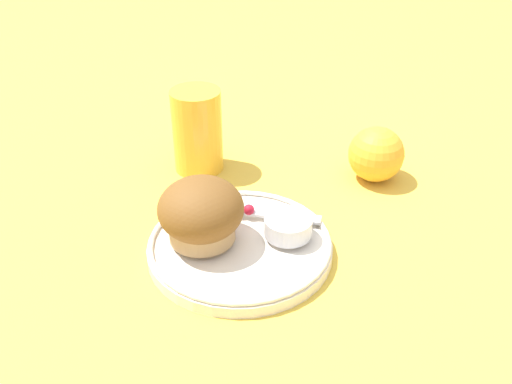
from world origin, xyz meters
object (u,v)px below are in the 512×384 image
orange_fruit (376,154)px  juice_glass (197,131)px  butter_knife (256,212)px  muffin (201,213)px

orange_fruit → juice_glass: 0.25m
butter_knife → orange_fruit: 0.20m
muffin → butter_knife: bearing=52.0°
muffin → orange_fruit: size_ratio=1.27×
butter_knife → juice_glass: size_ratio=1.34×
orange_fruit → muffin: bearing=-130.1°
muffin → orange_fruit: (0.18, 0.21, -0.02)m
muffin → juice_glass: bearing=110.2°
muffin → orange_fruit: bearing=49.9°
muffin → butter_knife: size_ratio=0.61×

